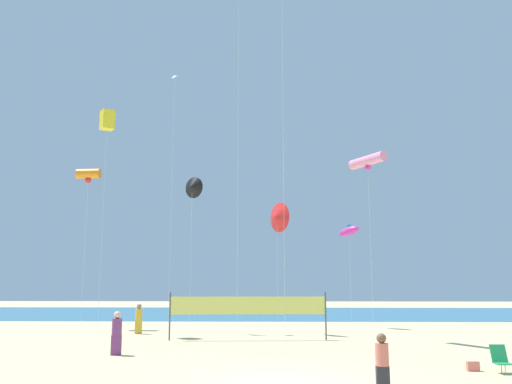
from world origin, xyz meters
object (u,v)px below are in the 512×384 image
volleyball_net (248,307)px  kite_pink_tube (368,161)px  beachgoer_coral_shirt (382,361)px  kite_black_delta (192,187)px  beach_handbag (473,366)px  kite_magenta_inflatable (349,231)px  kite_yellow_box (107,120)px  kite_orange_tube (88,174)px  beachgoer_mustard_shirt (139,318)px  beachgoer_plum_shirt (117,332)px  folding_beach_chair (501,358)px  kite_red_delta (277,217)px  kite_white_diamond (174,89)px

volleyball_net → kite_pink_tube: kite_pink_tube is taller
beachgoer_coral_shirt → kite_black_delta: bearing=167.1°
beach_handbag → kite_magenta_inflatable: kite_magenta_inflatable is taller
kite_yellow_box → kite_black_delta: size_ratio=1.42×
kite_pink_tube → kite_orange_tube: size_ratio=0.91×
kite_black_delta → kite_yellow_box: bearing=-167.7°
kite_magenta_inflatable → beachgoer_mustard_shirt: bearing=-160.9°
beachgoer_plum_shirt → folding_beach_chair: (13.90, -3.84, -0.47)m
kite_magenta_inflatable → kite_black_delta: 10.85m
folding_beach_chair → kite_black_delta: kite_black_delta is taller
volleyball_net → kite_black_delta: (-3.60, 4.07, 6.99)m
kite_pink_tube → kite_black_delta: size_ratio=1.02×
beachgoer_mustard_shirt → kite_red_delta: bearing=-70.3°
folding_beach_chair → volleyball_net: bearing=102.9°
kite_yellow_box → kite_white_diamond: 5.19m
volleyball_net → kite_black_delta: kite_black_delta is taller
beachgoer_mustard_shirt → volleyball_net: bearing=-98.1°
kite_magenta_inflatable → kite_yellow_box: kite_yellow_box is taller
beachgoer_coral_shirt → kite_magenta_inflatable: (2.26, 20.20, 5.37)m
beachgoer_coral_shirt → kite_magenta_inflatable: 21.02m
volleyball_net → beach_handbag: (7.93, -9.05, -1.48)m
beachgoer_mustard_shirt → volleyball_net: volleyball_net is taller
kite_red_delta → beachgoer_plum_shirt: bearing=-127.1°
kite_pink_tube → kite_orange_tube: kite_orange_tube is taller
folding_beach_chair → kite_red_delta: (-7.16, 12.75, 6.21)m
beachgoer_mustard_shirt → kite_white_diamond: (1.22, 2.38, 14.54)m
kite_red_delta → kite_white_diamond: bearing=162.7°
volleyball_net → beach_handbag: volleyball_net is taller
beachgoer_coral_shirt → kite_white_diamond: size_ratio=0.10×
beachgoer_mustard_shirt → kite_white_diamond: 14.78m
volleyball_net → beach_handbag: size_ratio=20.25×
kite_red_delta → kite_black_delta: bearing=172.2°
beachgoer_mustard_shirt → beachgoer_plum_shirt: (1.19, -8.62, 0.04)m
kite_orange_tube → kite_white_diamond: bearing=-13.0°
kite_yellow_box → kite_red_delta: bearing=2.2°
kite_yellow_box → kite_orange_tube: size_ratio=1.27×
kite_yellow_box → kite_red_delta: size_ratio=1.74×
kite_pink_tube → kite_white_diamond: 14.26m
beachgoer_plum_shirt → kite_black_delta: size_ratio=0.19×
beach_handbag → kite_black_delta: (-11.53, 13.12, 8.46)m
folding_beach_chair → kite_pink_tube: kite_pink_tube is taller
kite_orange_tube → kite_magenta_inflatable: bearing=2.3°
kite_magenta_inflatable → kite_orange_tube: kite_orange_tube is taller
beachgoer_mustard_shirt → folding_beach_chair: beachgoer_mustard_shirt is taller
kite_pink_tube → kite_yellow_box: (-14.99, 3.31, 3.36)m
kite_magenta_inflatable → volleyball_net: bearing=-130.5°
kite_white_diamond → kite_orange_tube: size_ratio=1.59×
kite_yellow_box → folding_beach_chair: bearing=-35.4°
beachgoer_coral_shirt → kite_red_delta: bearing=151.4°
kite_red_delta → kite_magenta_inflatable: bearing=40.5°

